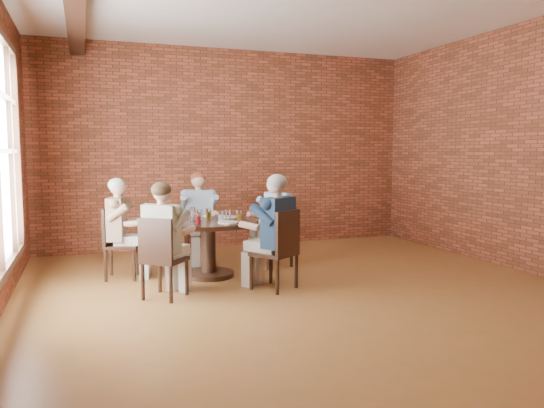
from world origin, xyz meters
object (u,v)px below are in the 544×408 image
object	(u,v)px
dining_table	(208,237)
smartphone	(239,223)
chair_b	(198,228)
chair_e	(280,247)
diner_e	(274,232)
chair_d	(161,255)
chair_a	(279,231)
diner_b	(199,218)
diner_c	(121,229)
diner_a	(274,221)
diner_d	(164,240)
chair_c	(115,240)

from	to	relation	value
dining_table	smartphone	bearing A→B (deg)	-54.23
chair_b	chair_e	size ratio (longest dim) A/B	0.98
diner_e	chair_b	bearing A→B (deg)	-108.78
chair_d	dining_table	bearing A→B (deg)	-90.00
chair_a	chair_d	bearing A→B (deg)	-72.51
smartphone	chair_a	bearing A→B (deg)	25.72
diner_b	diner_c	size ratio (longest dim) A/B	1.02
chair_a	diner_b	bearing A→B (deg)	-137.53
dining_table	diner_a	xyz separation A→B (m)	(1.03, 0.30, 0.13)
chair_a	smartphone	world-z (taller)	chair_a
chair_a	diner_d	distance (m)	2.16
diner_c	chair_e	world-z (taller)	diner_c
dining_table	chair_c	bearing A→B (deg)	165.98
dining_table	diner_e	xyz separation A→B (m)	(0.60, -0.90, 0.16)
diner_e	diner_b	bearing A→B (deg)	-107.93
chair_e	diner_a	bearing A→B (deg)	-140.42
diner_a	chair_c	distance (m)	2.20
diner_a	diner_c	xyz separation A→B (m)	(-2.11, -0.03, -0.00)
chair_b	diner_d	bearing A→B (deg)	-107.71
diner_e	dining_table	bearing A→B (deg)	-90.00
chair_a	chair_e	xyz separation A→B (m)	(-0.46, -1.30, 0.02)
diner_a	smartphone	distance (m)	1.03
chair_a	smartphone	distance (m)	1.13
chair_b	diner_e	size ratio (longest dim) A/B	0.68
diner_d	chair_a	bearing A→B (deg)	-107.81
diner_b	diner_e	world-z (taller)	diner_e
diner_d	diner_a	bearing A→B (deg)	-107.15
diner_c	diner_e	xyz separation A→B (m)	(1.68, -1.17, 0.04)
dining_table	chair_d	xyz separation A→B (m)	(-0.74, -0.91, -0.03)
chair_b	smartphone	bearing A→B (deg)	-76.97
chair_a	diner_e	world-z (taller)	diner_e
chair_a	diner_c	size ratio (longest dim) A/B	0.71
diner_a	chair_b	xyz separation A→B (m)	(-0.95, 0.74, -0.15)
chair_b	diner_b	xyz separation A→B (m)	(-0.01, -0.09, 0.16)
diner_a	chair_d	distance (m)	2.16
dining_table	chair_e	xyz separation A→B (m)	(0.65, -0.97, -0.01)
dining_table	diner_a	bearing A→B (deg)	16.24
smartphone	diner_c	bearing A→B (deg)	137.11
diner_d	chair_d	bearing A→B (deg)	90.00
diner_a	smartphone	bearing A→B (deg)	-61.96
dining_table	diner_e	bearing A→B (deg)	-56.36
chair_c	diner_b	bearing A→B (deg)	-47.90
diner_a	diner_c	distance (m)	2.12
chair_c	diner_e	xyz separation A→B (m)	(1.76, -1.19, 0.19)
dining_table	smartphone	distance (m)	0.56
chair_b	dining_table	bearing A→B (deg)	-90.00
diner_a	diner_e	bearing A→B (deg)	-36.19
chair_b	chair_a	bearing A→B (deg)	-30.19
dining_table	chair_d	size ratio (longest dim) A/B	1.46
diner_c	smartphone	distance (m)	1.55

